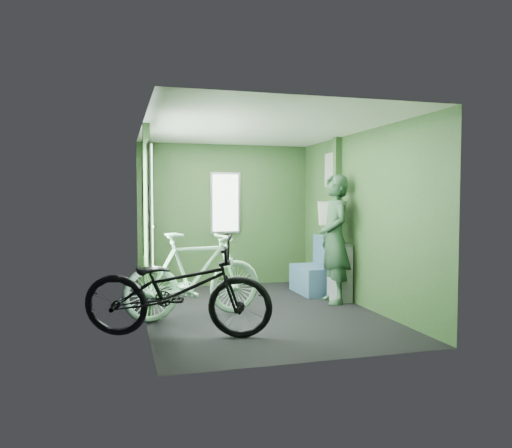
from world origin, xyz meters
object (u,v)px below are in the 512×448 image
(bicycle_black, at_px, (178,338))
(bicycle_mint, at_px, (195,318))
(waste_box, at_px, (340,272))
(bench_seat, at_px, (314,276))
(passenger, at_px, (335,239))

(bicycle_black, bearing_deg, bicycle_mint, -2.04)
(waste_box, xyz_separation_m, bench_seat, (-0.12, 0.65, -0.15))
(passenger, height_order, bench_seat, passenger)
(bicycle_mint, relative_size, passenger, 0.99)
(bicycle_mint, height_order, passenger, passenger)
(bicycle_mint, distance_m, waste_box, 2.17)
(bicycle_mint, xyz_separation_m, passenger, (1.97, 0.40, 0.88))
(bicycle_mint, distance_m, bench_seat, 2.27)
(bicycle_black, relative_size, waste_box, 2.41)
(passenger, bearing_deg, bicycle_mint, -73.12)
(bicycle_black, distance_m, passenger, 2.71)
(bicycle_black, height_order, bicycle_mint, bicycle_black)
(passenger, bearing_deg, bicycle_black, -57.00)
(bicycle_mint, distance_m, passenger, 2.19)
(waste_box, bearing_deg, bench_seat, 100.20)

